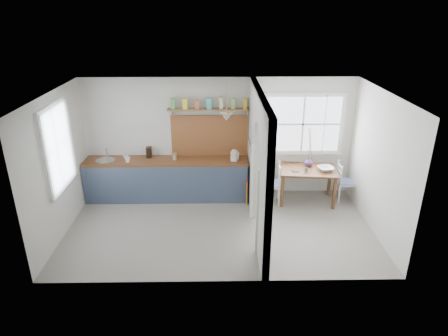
{
  "coord_description": "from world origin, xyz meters",
  "views": [
    {
      "loc": [
        -0.03,
        -6.65,
        4.01
      ],
      "look_at": [
        0.09,
        0.37,
        1.09
      ],
      "focal_mm": 32.0,
      "sensor_mm": 36.0,
      "label": 1
    }
  ],
  "objects_px": {
    "chair_left": "(270,183)",
    "kettle": "(234,155)",
    "dining_table": "(307,185)",
    "chair_right": "(347,182)",
    "vase": "(309,162)"
  },
  "relations": [
    {
      "from": "dining_table",
      "to": "kettle",
      "type": "bearing_deg",
      "value": -177.98
    },
    {
      "from": "chair_right",
      "to": "kettle",
      "type": "xyz_separation_m",
      "value": [
        -2.44,
        0.08,
        0.6
      ]
    },
    {
      "from": "dining_table",
      "to": "chair_left",
      "type": "relative_size",
      "value": 1.34
    },
    {
      "from": "dining_table",
      "to": "chair_left",
      "type": "height_order",
      "value": "chair_left"
    },
    {
      "from": "chair_left",
      "to": "kettle",
      "type": "relative_size",
      "value": 3.61
    },
    {
      "from": "chair_left",
      "to": "kettle",
      "type": "distance_m",
      "value": 0.98
    },
    {
      "from": "chair_right",
      "to": "dining_table",
      "type": "bearing_deg",
      "value": 95.76
    },
    {
      "from": "chair_left",
      "to": "kettle",
      "type": "height_order",
      "value": "kettle"
    },
    {
      "from": "kettle",
      "to": "vase",
      "type": "bearing_deg",
      "value": -6.15
    },
    {
      "from": "chair_right",
      "to": "kettle",
      "type": "height_order",
      "value": "kettle"
    },
    {
      "from": "chair_left",
      "to": "chair_right",
      "type": "relative_size",
      "value": 1.04
    },
    {
      "from": "dining_table",
      "to": "vase",
      "type": "height_order",
      "value": "vase"
    },
    {
      "from": "dining_table",
      "to": "chair_right",
      "type": "bearing_deg",
      "value": 8.94
    },
    {
      "from": "kettle",
      "to": "vase",
      "type": "height_order",
      "value": "kettle"
    },
    {
      "from": "chair_left",
      "to": "dining_table",
      "type": "bearing_deg",
      "value": 99.37
    }
  ]
}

